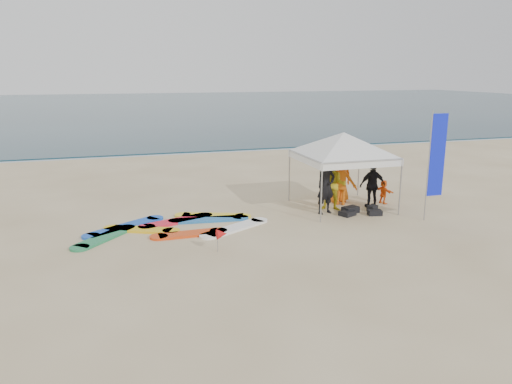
{
  "coord_description": "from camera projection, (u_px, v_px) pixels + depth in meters",
  "views": [
    {
      "loc": [
        -4.31,
        -11.46,
        4.77
      ],
      "look_at": [
        -0.0,
        2.6,
        1.2
      ],
      "focal_mm": 35.0,
      "sensor_mm": 36.0,
      "label": 1
    }
  ],
  "objects": [
    {
      "name": "canopy_tent",
      "position": [
        344.0,
        133.0,
        17.3
      ],
      "size": [
        4.1,
        4.1,
        3.09
      ],
      "color": "#A5A5A8",
      "rests_on": "ground"
    },
    {
      "name": "gear_pile",
      "position": [
        358.0,
        211.0,
        17.12
      ],
      "size": [
        1.63,
        0.94,
        0.22
      ],
      "color": "black",
      "rests_on": "ground"
    },
    {
      "name": "person_black_b",
      "position": [
        372.0,
        185.0,
        17.73
      ],
      "size": [
        0.99,
        0.47,
        1.64
      ],
      "primitive_type": "imported",
      "rotation": [
        0.0,
        0.0,
        3.07
      ],
      "color": "black",
      "rests_on": "ground"
    },
    {
      "name": "marker_pennant",
      "position": [
        222.0,
        234.0,
        13.43
      ],
      "size": [
        0.28,
        0.28,
        0.64
      ],
      "color": "#A5A5A8",
      "rests_on": "ground"
    },
    {
      "name": "person_seated",
      "position": [
        383.0,
        192.0,
        18.39
      ],
      "size": [
        0.42,
        0.85,
        0.88
      ],
      "primitive_type": "imported",
      "rotation": [
        0.0,
        0.0,
        1.77
      ],
      "color": "orange",
      "rests_on": "ground"
    },
    {
      "name": "person_orange_b",
      "position": [
        339.0,
        176.0,
        18.47
      ],
      "size": [
        0.97,
        0.64,
        1.95
      ],
      "primitive_type": "imported",
      "rotation": [
        0.0,
        0.0,
        3.16
      ],
      "color": "orange",
      "rests_on": "ground"
    },
    {
      "name": "person_yellow",
      "position": [
        334.0,
        185.0,
        17.37
      ],
      "size": [
        1.09,
        1.01,
        1.81
      ],
      "primitive_type": "imported",
      "rotation": [
        0.0,
        0.0,
        -0.48
      ],
      "color": "gold",
      "rests_on": "ground"
    },
    {
      "name": "ground",
      "position": [
        285.0,
        259.0,
        13.0
      ],
      "size": [
        120.0,
        120.0,
        0.0
      ],
      "primitive_type": "plane",
      "color": "beige",
      "rests_on": "ground"
    },
    {
      "name": "person_orange_a",
      "position": [
        341.0,
        181.0,
        18.15
      ],
      "size": [
        1.3,
        1.14,
        1.75
      ],
      "primitive_type": "imported",
      "rotation": [
        0.0,
        0.0,
        2.61
      ],
      "color": "orange",
      "rests_on": "ground"
    },
    {
      "name": "shoreline_foam",
      "position": [
        180.0,
        153.0,
        29.91
      ],
      "size": [
        160.0,
        1.2,
        0.01
      ],
      "primitive_type": "cube",
      "color": "silver",
      "rests_on": "ground"
    },
    {
      "name": "ocean",
      "position": [
        134.0,
        107.0,
        68.74
      ],
      "size": [
        160.0,
        84.0,
        0.08
      ],
      "primitive_type": "cube",
      "color": "#0C2633",
      "rests_on": "ground"
    },
    {
      "name": "surfboard_spread",
      "position": [
        175.0,
        226.0,
        15.66
      ],
      "size": [
        5.84,
        2.91,
        0.07
      ],
      "color": "white",
      "rests_on": "ground"
    },
    {
      "name": "person_black_a",
      "position": [
        326.0,
        186.0,
        16.97
      ],
      "size": [
        0.79,
        0.61,
        1.93
      ],
      "primitive_type": "imported",
      "rotation": [
        0.0,
        0.0,
        0.23
      ],
      "color": "black",
      "rests_on": "ground"
    },
    {
      "name": "feather_flag",
      "position": [
        436.0,
        157.0,
        15.97
      ],
      "size": [
        0.6,
        0.04,
        3.58
      ],
      "color": "#A5A5A8",
      "rests_on": "ground"
    }
  ]
}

